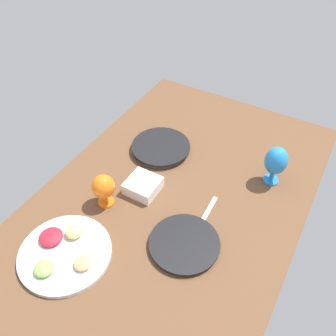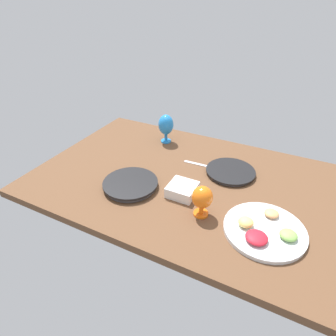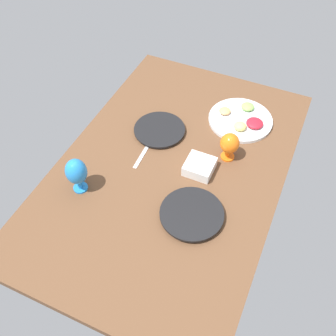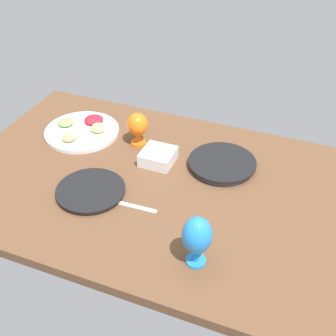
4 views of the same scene
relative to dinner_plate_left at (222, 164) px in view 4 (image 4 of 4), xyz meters
The scene contains 8 objects.
ground_plane 29.83cm from the dinner_plate_left, 41.25° to the left, with size 160.00×104.00×4.00cm, color brown.
dinner_plate_left is the anchor object (origin of this frame).
dinner_plate_right 54.48cm from the dinner_plate_left, 39.79° to the left, with size 26.61×26.61×2.18cm.
fruit_platter 66.82cm from the dinner_plate_left, ahead, with size 33.87×33.87×5.54cm.
hurricane_glass_blue 53.57cm from the dinner_plate_left, 97.18° to the left, with size 9.68×9.68×18.72cm.
hurricane_glass_orange 40.28cm from the dinner_plate_left, ahead, with size 9.28×9.28×15.00cm.
square_bowl_white 26.72cm from the dinner_plate_left, 14.08° to the left, with size 13.21×13.21×5.46cm.
fork_by_right_plate 42.59cm from the dinner_plate_left, 56.84° to the left, with size 18.00×1.80×0.60cm, color silver.
Camera 4 is at (-56.69, 126.28, 111.40)cm, focal length 47.97 mm.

